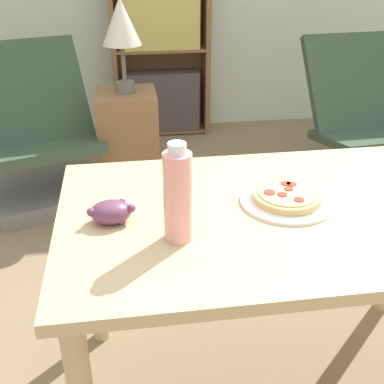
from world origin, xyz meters
TOP-DOWN VIEW (x-y plane):
  - ground_plane at (0.00, 0.00)m, footprint 14.00×14.00m
  - dining_table at (-0.03, -0.09)m, footprint 1.30×0.77m
  - pizza_on_plate at (-0.03, -0.06)m, footprint 0.27×0.27m
  - grape_bunch at (-0.53, -0.10)m, footprint 0.13×0.09m
  - drink_bottle at (-0.36, -0.20)m, footprint 0.07×0.07m
  - lounge_chair_near at (-0.98, 1.46)m, footprint 0.83×0.92m
  - lounge_chair_far at (0.99, 1.37)m, footprint 0.71×0.81m
  - bookshelf at (-0.17, 2.47)m, footprint 0.73×0.25m
  - side_table at (-0.46, 1.45)m, footprint 0.34×0.34m
  - table_lamp at (-0.46, 1.45)m, footprint 0.21×0.21m

SIDE VIEW (x-z plane):
  - ground_plane at x=0.00m, z-range 0.00..0.00m
  - lounge_chair_near at x=-0.98m, z-range -0.15..0.73m
  - lounge_chair_far at x=0.99m, z-range -0.15..0.73m
  - side_table at x=-0.46m, z-range 0.00..0.63m
  - bookshelf at x=-0.17m, z-range -0.05..1.26m
  - dining_table at x=-0.03m, z-range 0.27..0.99m
  - pizza_on_plate at x=-0.03m, z-range 0.72..0.76m
  - grape_bunch at x=-0.53m, z-range 0.73..0.79m
  - drink_bottle at x=-0.36m, z-range 0.72..0.98m
  - table_lamp at x=-0.46m, z-range 0.74..1.24m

